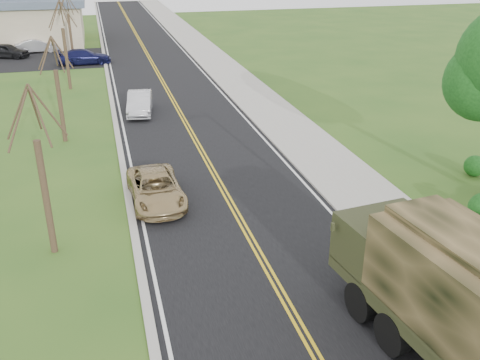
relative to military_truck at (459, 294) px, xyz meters
name	(u,v)px	position (x,y,z in m)	size (l,w,h in m)	color
road	(155,67)	(-3.23, 38.41, -2.15)	(8.00, 120.00, 0.01)	black
curb_right	(201,64)	(0.92, 38.41, -2.10)	(0.30, 120.00, 0.12)	#9E998E
sidewalk_right	(220,63)	(2.67, 38.41, -2.11)	(3.20, 120.00, 0.10)	#9E998E
curb_left	(106,69)	(-7.38, 38.41, -2.11)	(0.30, 120.00, 0.10)	#9E998E
bare_tree_a	(44,184)	(-10.23, 8.41, 0.47)	(1.93, 2.26, 6.08)	#38281C
bare_tree_b	(59,98)	(-10.23, 20.41, 0.32)	(1.83, 2.14, 5.73)	#38281C
bare_tree_c	(66,52)	(-10.23, 32.41, 0.62)	(2.04, 2.39, 6.42)	#38281C
bare_tree_d	(70,31)	(-10.23, 44.41, 0.39)	(1.88, 2.20, 5.91)	#38281C
military_truck	(459,294)	(0.00, 0.00, 0.00)	(3.52, 7.81, 3.77)	black
suv_champagne	(156,188)	(-6.23, 11.45, -1.53)	(2.09, 4.53, 1.26)	tan
sedan_silver	(140,103)	(-5.71, 24.66, -1.47)	(1.46, 4.18, 1.38)	silver
lot_car_dark	(7,51)	(-16.28, 46.15, -1.47)	(1.63, 4.05, 1.38)	black
lot_car_silver	(36,46)	(-13.78, 48.41, -1.48)	(1.43, 4.09, 1.35)	silver
lot_car_navy	(84,57)	(-9.17, 41.32, -1.48)	(1.89, 4.66, 1.35)	#10123C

